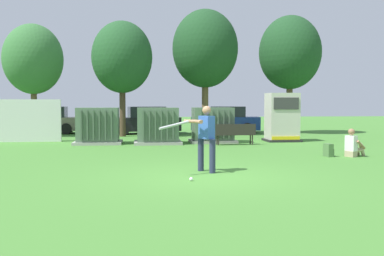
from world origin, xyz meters
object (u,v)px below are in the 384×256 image
at_px(batter, 205,135).
at_px(parked_car_leftmost, 46,121).
at_px(transformer_west, 98,126).
at_px(transformer_mid_west, 158,126).
at_px(transformer_mid_east, 212,125).
at_px(parked_car_right_of_center, 226,120).
at_px(generator_enclosure, 282,117).
at_px(seated_spectator, 353,146).
at_px(park_bench, 235,133).
at_px(parked_car_left_of_center, 145,121).
at_px(sports_ball, 191,179).
at_px(backpack, 329,150).

bearing_deg(batter, parked_car_leftmost, 115.15).
bearing_deg(batter, transformer_west, 112.86).
height_order(transformer_mid_west, batter, batter).
distance_m(transformer_mid_east, parked_car_right_of_center, 7.02).
distance_m(generator_enclosure, seated_spectator, 6.23).
bearing_deg(parked_car_leftmost, transformer_mid_west, -49.19).
relative_size(transformer_west, park_bench, 1.15).
height_order(transformer_west, generator_enclosure, generator_enclosure).
bearing_deg(parked_car_left_of_center, seated_spectator, -60.21).
bearing_deg(batter, transformer_mid_west, 96.55).
bearing_deg(park_bench, transformer_mid_east, 121.50).
height_order(generator_enclosure, parked_car_leftmost, generator_enclosure).
relative_size(transformer_mid_east, parked_car_leftmost, 0.49).
height_order(transformer_mid_west, sports_ball, transformer_mid_west).
relative_size(generator_enclosure, sports_ball, 25.56).
relative_size(transformer_mid_west, batter, 1.21).
bearing_deg(seated_spectator, batter, -153.34).
relative_size(transformer_west, parked_car_right_of_center, 0.48).
bearing_deg(park_bench, parked_car_left_of_center, 117.12).
bearing_deg(generator_enclosure, transformer_west, -177.47).
height_order(sports_ball, parked_car_left_of_center, parked_car_left_of_center).
bearing_deg(backpack, park_bench, 116.63).
bearing_deg(backpack, seated_spectator, -5.83).
xyz_separation_m(batter, parked_car_left_of_center, (-1.49, 14.93, -0.22)).
xyz_separation_m(transformer_mid_east, park_bench, (0.79, -1.30, -0.25)).
height_order(seated_spectator, parked_car_right_of_center, parked_car_right_of_center).
bearing_deg(batter, sports_ball, -111.51).
xyz_separation_m(seated_spectator, parked_car_leftmost, (-12.85, 12.95, 0.38)).
bearing_deg(generator_enclosure, parked_car_leftmost, 151.26).
distance_m(sports_ball, parked_car_right_of_center, 17.17).
bearing_deg(transformer_mid_west, generator_enclosure, 6.29).
xyz_separation_m(park_bench, sports_ball, (-2.89, -8.62, -0.49)).
height_order(transformer_west, parked_car_leftmost, same).
distance_m(transformer_west, parked_car_leftmost, 8.09).
distance_m(transformer_west, transformer_mid_west, 2.66).
bearing_deg(transformer_mid_east, parked_car_right_of_center, 74.10).
xyz_separation_m(generator_enclosure, parked_car_left_of_center, (-6.49, 6.01, -0.38)).
bearing_deg(parked_car_right_of_center, park_bench, -98.00).
bearing_deg(transformer_mid_west, parked_car_leftmost, 130.81).
xyz_separation_m(parked_car_left_of_center, parked_car_right_of_center, (5.01, 0.47, 0.00)).
xyz_separation_m(sports_ball, parked_car_leftmost, (-6.87, 16.97, 0.71)).
bearing_deg(batter, seated_spectator, 26.66).
bearing_deg(parked_car_right_of_center, sports_ball, -103.57).
bearing_deg(batter, transformer_mid_east, 79.53).
distance_m(transformer_west, parked_car_right_of_center, 9.89).
relative_size(transformer_mid_west, backpack, 4.77).
xyz_separation_m(park_bench, parked_car_leftmost, (-9.76, 8.35, 0.22)).
distance_m(parked_car_leftmost, parked_car_right_of_center, 10.90).
relative_size(transformer_mid_east, generator_enclosure, 0.91).
relative_size(transformer_west, sports_ball, 23.33).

